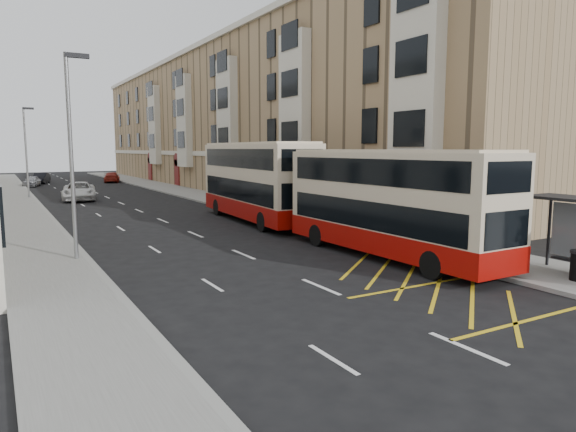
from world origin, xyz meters
TOP-DOWN VIEW (x-y plane):
  - ground at (0.00, 0.00)m, footprint 200.00×200.00m
  - pavement_right at (8.00, 30.00)m, footprint 4.00×120.00m
  - pavement_left at (-7.50, 30.00)m, footprint 3.00×120.00m
  - kerb_right at (6.00, 30.00)m, footprint 0.25×120.00m
  - kerb_left at (-6.00, 30.00)m, footprint 0.25×120.00m
  - road_markings at (0.00, 45.00)m, footprint 10.00×110.00m
  - terrace_right at (14.88, 45.38)m, footprint 10.75×79.00m
  - guard_railing at (6.25, 5.75)m, footprint 0.06×6.56m
  - street_lamp_near at (-6.35, 12.00)m, footprint 0.93×0.18m
  - street_lamp_far at (-6.35, 42.00)m, footprint 0.93×0.18m
  - double_decker_front at (5.00, 6.48)m, footprint 2.71×11.23m
  - double_decker_rear at (5.00, 18.76)m, footprint 3.62×12.38m
  - pedestrian_far at (8.08, 7.64)m, footprint 1.11×0.66m
  - white_van at (-2.64, 38.34)m, footprint 3.50×6.12m
  - car_silver at (-5.14, 58.59)m, footprint 2.48×4.08m
  - car_dark at (-3.70, 64.15)m, footprint 2.69×4.56m
  - car_red at (4.79, 62.24)m, footprint 2.95×4.99m

SIDE VIEW (x-z plane):
  - ground at x=0.00m, z-range 0.00..0.00m
  - road_markings at x=0.00m, z-range 0.00..0.01m
  - pavement_right at x=8.00m, z-range 0.00..0.15m
  - pavement_left at x=-7.50m, z-range 0.00..0.15m
  - kerb_right at x=6.00m, z-range 0.00..0.15m
  - kerb_left at x=-6.00m, z-range 0.00..0.15m
  - car_silver at x=-5.14m, z-range 0.00..1.30m
  - car_red at x=4.79m, z-range 0.00..1.36m
  - car_dark at x=-3.70m, z-range 0.00..1.42m
  - white_van at x=-2.64m, z-range 0.00..1.61m
  - guard_railing at x=6.25m, z-range 0.35..1.36m
  - pedestrian_far at x=8.08m, z-range 0.15..1.93m
  - double_decker_front at x=5.00m, z-range 0.04..4.51m
  - double_decker_rear at x=5.00m, z-range 0.04..4.92m
  - street_lamp_near at x=-6.35m, z-range 0.64..8.64m
  - street_lamp_far at x=-6.35m, z-range 0.64..8.64m
  - terrace_right at x=14.88m, z-range -0.10..15.15m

